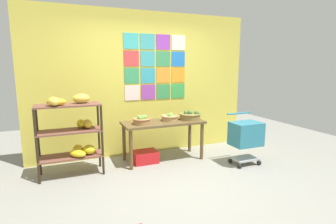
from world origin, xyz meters
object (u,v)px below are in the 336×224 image
fruit_basket_right (142,120)px  banana_shelf_unit (73,128)px  display_table (163,127)px  shopping_cart (246,136)px  produce_crate_under_table (145,157)px  fruit_basket_centre (190,115)px  fruit_basket_back_left (170,117)px

fruit_basket_right → banana_shelf_unit: bearing=-178.0°
display_table → banana_shelf_unit: bearing=-176.7°
fruit_basket_right → shopping_cart: size_ratio=0.36×
produce_crate_under_table → display_table: bearing=2.1°
shopping_cart → fruit_basket_centre: bearing=132.7°
display_table → fruit_basket_centre: fruit_basket_centre is taller
fruit_basket_centre → display_table: bearing=178.8°
display_table → produce_crate_under_table: (-0.34, -0.01, -0.51)m
display_table → shopping_cart: shopping_cart is taller
fruit_basket_back_left → produce_crate_under_table: (-0.48, -0.03, -0.66)m
banana_shelf_unit → shopping_cart: size_ratio=1.44×
fruit_basket_right → shopping_cart: shopping_cart is taller
display_table → fruit_basket_centre: (0.52, -0.01, 0.17)m
fruit_basket_back_left → fruit_basket_right: bearing=-172.7°
display_table → fruit_basket_back_left: size_ratio=4.82×
fruit_basket_centre → fruit_basket_back_left: bearing=175.1°
display_table → fruit_basket_centre: 0.55m
fruit_basket_right → shopping_cart: (1.62, -0.69, -0.26)m
fruit_basket_back_left → produce_crate_under_table: bearing=-175.9°
shopping_cart → banana_shelf_unit: bearing=165.6°
display_table → fruit_basket_right: bearing=-173.4°
banana_shelf_unit → fruit_basket_centre: banana_shelf_unit is taller
banana_shelf_unit → fruit_basket_right: (1.10, 0.04, 0.03)m
produce_crate_under_table → shopping_cart: size_ratio=0.48×
fruit_basket_back_left → shopping_cart: shopping_cart is taller
fruit_basket_right → fruit_basket_centre: (0.93, 0.04, 0.01)m
shopping_cart → fruit_basket_back_left: bearing=143.9°
fruit_basket_centre → produce_crate_under_table: bearing=-179.9°
fruit_basket_right → fruit_basket_back_left: (0.54, 0.07, -0.00)m
banana_shelf_unit → fruit_basket_centre: bearing=2.1°
fruit_basket_right → display_table: bearing=6.6°
display_table → produce_crate_under_table: bearing=-177.9°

